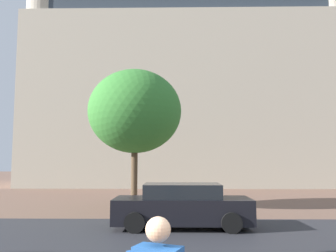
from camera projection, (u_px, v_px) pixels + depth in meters
The scene contains 5 objects.
ground_plane at pixel (166, 226), 11.75m from camera, with size 120.00×120.00×0.00m, color brown.
street_asphalt_strip at pixel (165, 237), 10.11m from camera, with size 120.00×6.28×0.00m, color #2D2D33.
landmark_building at pixel (188, 87), 33.15m from camera, with size 28.55×10.28×31.64m.
car_black at pixel (182, 206), 11.54m from camera, with size 4.50×1.95×1.44m.
tree_curb_far at pixel (135, 112), 16.25m from camera, with size 4.33×4.33×6.46m.
Camera 1 is at (0.26, -2.03, 2.20)m, focal length 37.23 mm.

